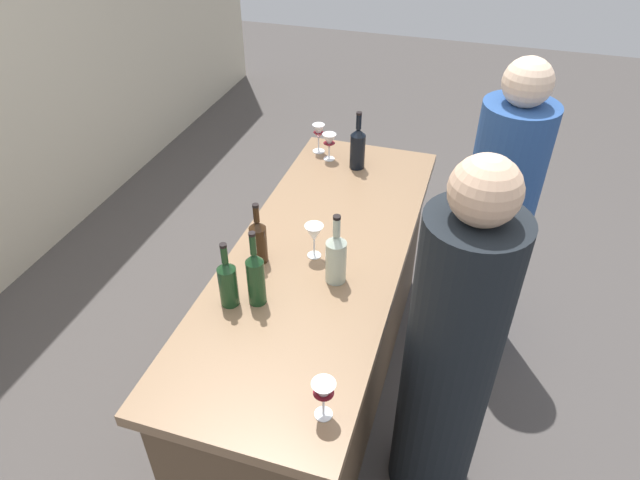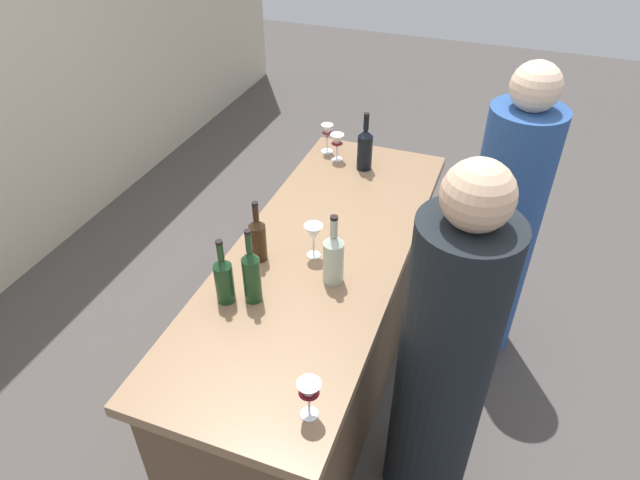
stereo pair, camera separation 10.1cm
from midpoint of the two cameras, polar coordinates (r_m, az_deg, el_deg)
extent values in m
plane|color=#4C4744|center=(3.09, 0.96, -14.47)|extent=(12.00, 12.00, 0.00)
cube|color=brown|center=(2.76, 1.06, -8.88)|extent=(1.93, 0.65, 0.87)
cube|color=#8C6B4C|center=(2.45, 1.18, -1.42)|extent=(2.01, 0.73, 0.05)
cylinder|color=#193D1E|center=(2.16, -8.35, -4.37)|extent=(0.07, 0.07, 0.17)
cone|color=#193D1E|center=(2.10, -8.59, -2.29)|extent=(0.07, 0.07, 0.03)
cylinder|color=#193D1E|center=(2.06, -8.72, -1.18)|extent=(0.03, 0.03, 0.07)
cylinder|color=black|center=(2.04, -8.83, -0.26)|extent=(0.03, 0.03, 0.01)
cylinder|color=#193D1E|center=(2.14, -5.57, -4.06)|extent=(0.07, 0.07, 0.20)
cone|color=#193D1E|center=(2.07, -5.76, -1.60)|extent=(0.07, 0.07, 0.04)
cylinder|color=#193D1E|center=(2.03, -5.86, -0.27)|extent=(0.02, 0.02, 0.08)
cylinder|color=black|center=(2.00, -5.95, 0.80)|extent=(0.03, 0.03, 0.01)
cylinder|color=#B7C6B2|center=(2.22, 2.65, -2.28)|extent=(0.08, 0.08, 0.19)
cone|color=#B7C6B2|center=(2.15, 2.74, 0.01)|extent=(0.08, 0.08, 0.04)
cylinder|color=#B7C6B2|center=(2.12, 2.78, 1.24)|extent=(0.03, 0.03, 0.08)
cylinder|color=black|center=(2.09, 2.82, 2.24)|extent=(0.03, 0.03, 0.01)
cylinder|color=#331E0F|center=(2.34, -5.08, -0.27)|extent=(0.07, 0.07, 0.17)
cone|color=#331E0F|center=(2.29, -5.21, 1.73)|extent=(0.07, 0.07, 0.03)
cylinder|color=#331E0F|center=(2.26, -5.29, 2.80)|extent=(0.02, 0.02, 0.07)
cylinder|color=black|center=(2.23, -5.35, 3.67)|extent=(0.03, 0.03, 0.01)
cylinder|color=black|center=(2.99, 5.53, 8.81)|extent=(0.08, 0.08, 0.19)
cone|color=black|center=(2.94, 5.66, 10.73)|extent=(0.08, 0.08, 0.04)
cylinder|color=black|center=(2.91, 5.72, 11.75)|extent=(0.03, 0.03, 0.08)
cylinder|color=black|center=(2.89, 5.78, 12.56)|extent=(0.03, 0.03, 0.01)
cylinder|color=white|center=(1.85, 0.55, -17.26)|extent=(0.06, 0.06, 0.00)
cylinder|color=white|center=(1.82, 0.56, -16.57)|extent=(0.01, 0.01, 0.07)
cone|color=white|center=(1.76, 0.57, -15.15)|extent=(0.08, 0.08, 0.08)
cone|color=maroon|center=(1.77, 0.57, -15.58)|extent=(0.07, 0.07, 0.03)
cylinder|color=white|center=(2.40, 0.56, -1.55)|extent=(0.06, 0.06, 0.00)
cylinder|color=white|center=(2.38, 0.56, -0.80)|extent=(0.01, 0.01, 0.08)
cone|color=white|center=(2.33, 0.57, 0.69)|extent=(0.08, 0.08, 0.08)
cylinder|color=white|center=(3.10, 2.64, 8.19)|extent=(0.06, 0.06, 0.00)
cylinder|color=white|center=(3.09, 2.66, 8.81)|extent=(0.01, 0.01, 0.07)
cone|color=white|center=(3.05, 2.70, 10.01)|extent=(0.08, 0.08, 0.07)
cone|color=maroon|center=(3.07, 2.69, 9.57)|extent=(0.06, 0.06, 0.02)
cylinder|color=white|center=(3.18, 1.63, 8.99)|extent=(0.07, 0.07, 0.00)
cylinder|color=white|center=(3.16, 1.64, 9.67)|extent=(0.01, 0.01, 0.08)
cone|color=white|center=(3.13, 1.66, 10.96)|extent=(0.07, 0.07, 0.08)
cone|color=maroon|center=(3.14, 1.66, 10.58)|extent=(0.06, 0.06, 0.03)
cylinder|color=black|center=(2.26, 13.51, -13.34)|extent=(0.39, 0.39, 1.43)
sphere|color=#D8AD8C|center=(1.73, 17.35, 4.33)|extent=(0.23, 0.23, 0.23)
cylinder|color=#284C8C|center=(3.01, 18.65, 0.17)|extent=(0.44, 0.44, 1.41)
sphere|color=beige|center=(2.64, 22.13, 14.22)|extent=(0.22, 0.22, 0.22)
camera|label=1|loc=(0.05, -88.80, 0.91)|focal=31.55mm
camera|label=2|loc=(0.05, 91.20, -0.91)|focal=31.55mm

